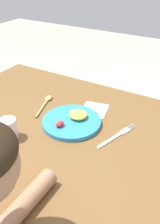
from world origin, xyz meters
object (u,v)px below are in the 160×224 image
(plate, at_px, (72,121))
(spoon, at_px, (46,102))
(fork, at_px, (117,136))
(drinking_cup, at_px, (9,129))

(plate, height_order, spoon, plate)
(fork, xyz_separation_m, spoon, (-0.42, 0.06, 0.00))
(plate, bearing_deg, fork, 4.22)
(fork, relative_size, spoon, 1.10)
(spoon, xyz_separation_m, drinking_cup, (0.04, -0.29, 0.04))
(spoon, bearing_deg, drinking_cup, 169.83)
(fork, relative_size, drinking_cup, 2.56)
(fork, height_order, drinking_cup, drinking_cup)
(spoon, bearing_deg, plate, -128.09)
(plate, relative_size, drinking_cup, 3.00)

